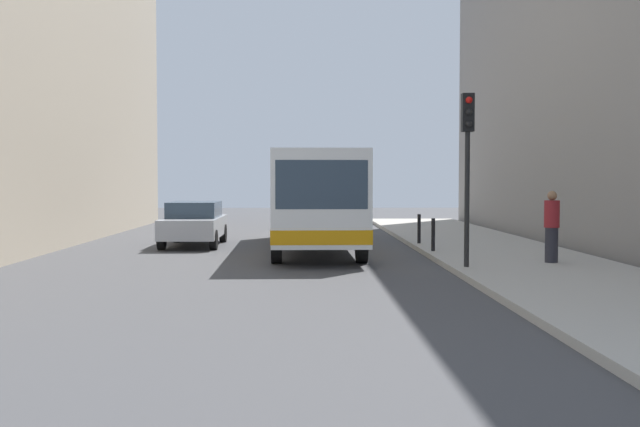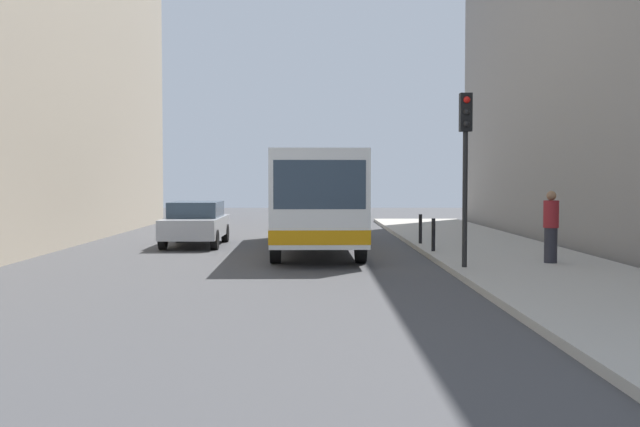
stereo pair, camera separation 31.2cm
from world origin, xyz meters
name	(u,v)px [view 1 (the left image)]	position (x,y,z in m)	size (l,w,h in m)	color
ground_plane	(315,262)	(0.00, 0.00, 0.00)	(80.00, 80.00, 0.00)	#424244
sidewalk	(514,259)	(5.40, 0.00, 0.07)	(4.40, 40.00, 0.15)	#ADA89E
bus	(314,195)	(0.03, 3.72, 1.73)	(2.70, 11.06, 3.00)	white
car_beside_bus	(194,223)	(-3.98, 5.16, 0.78)	(1.88, 4.41, 1.48)	#A5A8AD
traffic_light	(468,146)	(3.55, -2.52, 3.01)	(0.28, 0.33, 4.10)	black
bollard_near	(433,235)	(3.45, 1.52, 0.62)	(0.11, 0.11, 0.95)	black
bollard_mid	(419,229)	(3.45, 4.19, 0.62)	(0.11, 0.11, 0.95)	black
pedestrian_near_signal	(552,227)	(5.88, -1.61, 1.05)	(0.38, 0.38, 1.79)	#26262D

